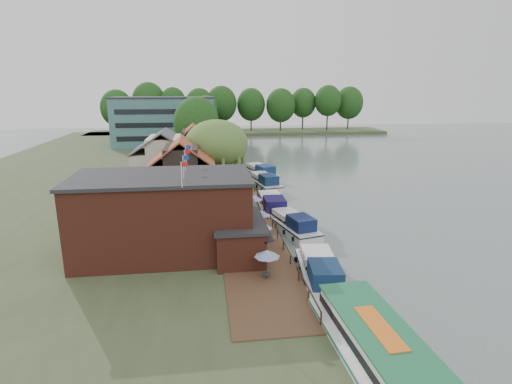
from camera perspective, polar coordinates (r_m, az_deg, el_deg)
name	(u,v)px	position (r m, az deg, el deg)	size (l,w,h in m)	color
ground	(332,250)	(40.69, 10.76, -8.10)	(260.00, 260.00, 0.00)	#515E5C
land_bank	(102,177)	(74.26, -21.17, 2.01)	(50.00, 140.00, 1.00)	#384728
quay_deck	(242,212)	(47.98, -2.06, -2.94)	(6.00, 50.00, 0.10)	#47301E
quay_rail	(263,207)	(48.63, 1.05, -2.13)	(0.20, 49.00, 1.00)	black
pub	(186,214)	(36.25, -9.91, -3.10)	(20.00, 11.00, 7.30)	maroon
hotel_block	(164,121)	(106.29, -12.94, 9.83)	(25.40, 12.40, 12.30)	#38666B
cottage_a	(182,173)	(50.66, -10.46, 2.69)	(8.60, 7.60, 8.50)	black
cottage_b	(165,160)	(60.68, -12.87, 4.55)	(9.60, 8.60, 8.50)	beige
cottage_c	(194,150)	(69.31, -8.91, 5.98)	(7.60, 7.60, 8.50)	black
willow	(217,158)	(55.34, -5.60, 4.90)	(8.60, 8.60, 10.43)	#476B2D
umbrella_0	(267,264)	(31.55, 1.58, -10.27)	(2.02, 2.02, 2.38)	navy
umbrella_1	(262,235)	(37.47, 0.86, -6.10)	(1.98, 1.98, 2.38)	#1C3E9A
umbrella_2	(260,221)	(41.08, 0.57, -4.19)	(2.09, 2.09, 2.38)	navy
umbrella_3	(244,217)	(42.37, -1.71, -3.60)	(1.94, 1.94, 2.38)	navy
umbrella_4	(253,205)	(46.69, -0.36, -1.84)	(2.17, 2.17, 2.38)	navy
cruiser_0	(320,269)	(33.44, 9.17, -10.86)	(3.39, 10.47, 2.56)	silver
cruiser_1	(293,222)	(44.25, 5.30, -4.33)	(3.21, 9.94, 2.41)	silver
cruiser_2	(272,204)	(50.42, 2.27, -1.71)	(3.52, 10.88, 2.68)	silver
cruiser_3	(264,180)	(63.49, 1.18, 1.69)	(3.35, 10.34, 2.53)	silver
cruiser_4	(260,171)	(70.43, 0.62, 3.05)	(3.48, 10.75, 2.64)	silver
tour_boat	(384,360)	(24.00, 17.83, -21.91)	(4.07, 14.45, 3.15)	silver
swan	(360,301)	(31.80, 14.69, -14.77)	(0.44, 0.44, 0.44)	white
bank_tree_0	(197,132)	(76.85, -8.47, 8.53)	(8.51, 8.51, 12.97)	#143811
bank_tree_1	(203,133)	(84.91, -7.64, 8.33)	(6.70, 6.70, 10.57)	#143811
bank_tree_2	(202,125)	(93.27, -7.68, 9.42)	(6.19, 6.19, 12.27)	#143811
bank_tree_3	(204,119)	(115.75, -7.45, 10.33)	(7.72, 7.72, 11.80)	#143811
bank_tree_4	(207,116)	(122.31, -6.97, 10.72)	(6.23, 6.23, 12.41)	#143811
bank_tree_5	(194,117)	(128.25, -8.81, 10.60)	(7.96, 7.96, 11.33)	#143811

